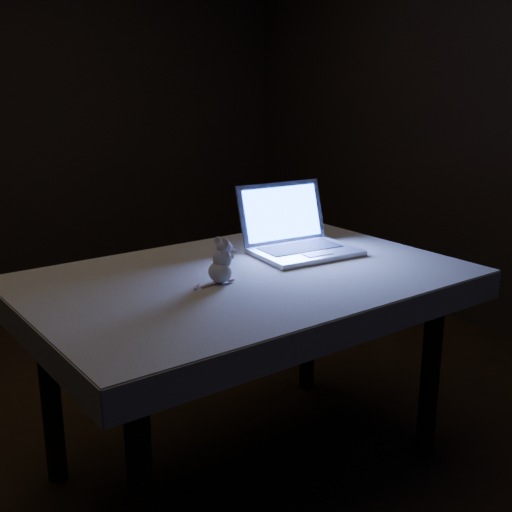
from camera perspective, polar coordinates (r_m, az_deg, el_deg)
floor at (r=2.93m, az=-10.40°, el=-15.05°), size 5.00×5.00×0.00m
right_wall at (r=3.93m, az=21.29°, el=11.93°), size 0.04×5.00×2.60m
table at (r=2.48m, az=-0.88°, el=-10.50°), size 1.54×1.06×0.79m
tablecloth at (r=2.41m, az=0.08°, el=-2.27°), size 1.70×1.26×0.10m
laptop at (r=2.56m, az=4.46°, el=3.09°), size 0.41×0.36×0.27m
plush_mouse at (r=2.21m, az=-3.23°, el=-0.42°), size 0.12×0.12×0.16m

